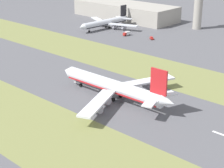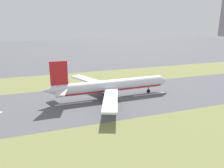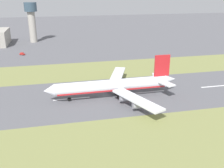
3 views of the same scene
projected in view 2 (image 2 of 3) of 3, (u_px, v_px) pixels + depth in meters
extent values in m
plane|color=#56565B|center=(120.00, 98.00, 111.37)|extent=(800.00, 800.00, 0.00)
cube|color=olive|center=(96.00, 78.00, 152.15)|extent=(40.00, 600.00, 0.01)
cube|color=olive|center=(171.00, 141.00, 70.60)|extent=(40.00, 600.00, 0.01)
cube|color=silver|center=(74.00, 103.00, 103.76)|extent=(1.20, 18.00, 0.01)
cube|color=silver|center=(149.00, 94.00, 116.77)|extent=(1.20, 18.00, 0.01)
cylinder|color=silver|center=(112.00, 86.00, 110.76)|extent=(6.75, 56.07, 6.00)
cone|color=silver|center=(163.00, 80.00, 121.05)|extent=(5.95, 5.08, 5.88)
cone|color=silver|center=(49.00, 90.00, 100.10)|extent=(5.18, 6.07, 5.10)
cube|color=red|center=(112.00, 89.00, 111.21)|extent=(6.42, 53.83, 0.70)
cube|color=silver|center=(89.00, 80.00, 124.35)|extent=(29.06, 16.75, 0.90)
cube|color=silver|center=(111.00, 100.00, 92.79)|extent=(29.20, 16.10, 0.90)
cylinder|color=#93939E|center=(99.00, 88.00, 118.44)|extent=(3.26, 4.84, 3.20)
cylinder|color=#93939E|center=(89.00, 84.00, 125.37)|extent=(3.26, 4.84, 3.20)
cylinder|color=#93939E|center=(111.00, 98.00, 102.21)|extent=(3.26, 4.84, 3.20)
cylinder|color=#93939E|center=(110.00, 106.00, 92.91)|extent=(3.26, 4.84, 3.20)
cube|color=red|center=(59.00, 73.00, 99.70)|extent=(0.91, 8.01, 11.00)
cube|color=silver|center=(58.00, 86.00, 106.69)|extent=(10.88, 7.38, 0.60)
cube|color=silver|center=(62.00, 92.00, 96.77)|extent=(10.85, 7.17, 0.60)
cylinder|color=#59595E|center=(148.00, 88.00, 118.94)|extent=(0.50, 0.50, 3.20)
cylinder|color=black|center=(148.00, 91.00, 119.37)|extent=(0.92, 1.81, 1.80)
cylinder|color=#59595E|center=(105.00, 92.00, 113.10)|extent=(0.50, 0.50, 3.20)
cylinder|color=black|center=(105.00, 95.00, 113.53)|extent=(0.92, 1.81, 1.80)
cylinder|color=#59595E|center=(108.00, 95.00, 108.41)|extent=(0.50, 0.50, 3.20)
cylinder|color=black|center=(108.00, 98.00, 108.84)|extent=(0.92, 1.81, 1.80)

